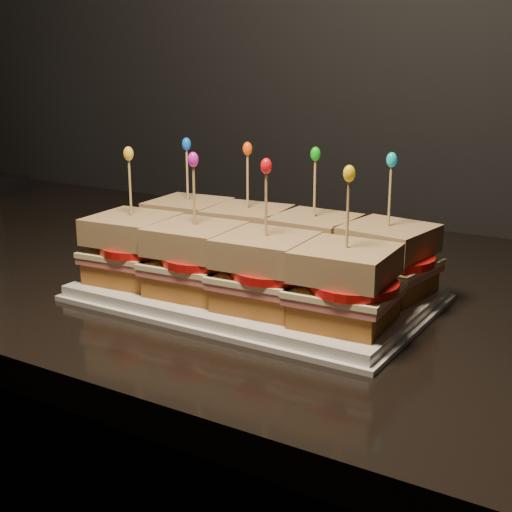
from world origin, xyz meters
The scene contains 59 objects.
granite_slab centered at (-0.29, 1.64, 0.93)m, with size 2.38×0.75×0.04m, color black.
platter centered at (0.05, 1.53, 0.96)m, with size 0.40×0.25×0.02m, color white.
platter_rim centered at (0.05, 1.53, 0.95)m, with size 0.41×0.26×0.01m, color white.
sandwich_0_bread_bot centered at (-0.09, 1.59, 0.98)m, with size 0.09×0.09×0.03m, color brown.
sandwich_0_ham centered at (-0.09, 1.59, 0.99)m, with size 0.10×0.10×0.01m, color #C55558.
sandwich_0_cheese centered at (-0.09, 1.59, 1.00)m, with size 0.10×0.10×0.01m, color #F5E6A4.
sandwich_0_tomato centered at (-0.08, 1.58, 1.01)m, with size 0.09×0.09×0.01m, color red.
sandwich_0_bread_top centered at (-0.09, 1.59, 1.03)m, with size 0.09×0.09×0.03m, color #603211.
sandwich_0_pick centered at (-0.09, 1.59, 1.07)m, with size 0.00×0.00×0.09m, color tan.
sandwich_0_frill centered at (-0.09, 1.59, 1.12)m, with size 0.01×0.01×0.02m, color blue.
sandwich_1_bread_bot centered at (0.00, 1.59, 0.98)m, with size 0.09×0.09×0.03m, color brown.
sandwich_1_ham centered at (0.00, 1.59, 0.99)m, with size 0.10×0.10×0.01m, color #C55558.
sandwich_1_cheese centered at (0.00, 1.59, 1.00)m, with size 0.10×0.10×0.01m, color #F5E6A4.
sandwich_1_tomato centered at (0.01, 1.58, 1.01)m, with size 0.09×0.09×0.01m, color red.
sandwich_1_bread_top centered at (0.00, 1.59, 1.03)m, with size 0.09×0.09×0.03m, color #603211.
sandwich_1_pick centered at (0.00, 1.59, 1.07)m, with size 0.00×0.00×0.09m, color tan.
sandwich_1_frill centered at (0.00, 1.59, 1.12)m, with size 0.01×0.01×0.02m, color #F6500B.
sandwich_2_bread_bot centered at (0.09, 1.59, 0.98)m, with size 0.09×0.09×0.03m, color brown.
sandwich_2_ham centered at (0.09, 1.59, 0.99)m, with size 0.10×0.10×0.01m, color #C55558.
sandwich_2_cheese centered at (0.09, 1.59, 1.00)m, with size 0.10×0.10×0.01m, color #F5E6A4.
sandwich_2_tomato centered at (0.11, 1.58, 1.01)m, with size 0.09×0.09×0.01m, color red.
sandwich_2_bread_top centered at (0.09, 1.59, 1.03)m, with size 0.09×0.09×0.03m, color #603211.
sandwich_2_pick centered at (0.09, 1.59, 1.07)m, with size 0.00×0.00×0.09m, color tan.
sandwich_2_frill centered at (0.09, 1.59, 1.12)m, with size 0.01×0.01×0.02m, color #12A915.
sandwich_3_bread_bot centered at (0.19, 1.59, 0.98)m, with size 0.09×0.09×0.03m, color brown.
sandwich_3_ham centered at (0.19, 1.59, 0.99)m, with size 0.10×0.10×0.01m, color #C55558.
sandwich_3_cheese centered at (0.19, 1.59, 1.00)m, with size 0.10×0.10×0.01m, color #F5E6A4.
sandwich_3_tomato centered at (0.20, 1.58, 1.01)m, with size 0.09×0.09×0.01m, color red.
sandwich_3_bread_top centered at (0.19, 1.59, 1.03)m, with size 0.09×0.09×0.03m, color #603211.
sandwich_3_pick centered at (0.19, 1.59, 1.07)m, with size 0.00×0.00×0.09m, color tan.
sandwich_3_frill centered at (0.19, 1.59, 1.12)m, with size 0.01×0.01×0.02m, color #0EB0B5.
sandwich_4_bread_bot centered at (-0.09, 1.48, 0.98)m, with size 0.09×0.09×0.03m, color brown.
sandwich_4_ham centered at (-0.09, 1.48, 0.99)m, with size 0.10×0.10×0.01m, color #C55558.
sandwich_4_cheese centered at (-0.09, 1.48, 1.00)m, with size 0.10×0.10×0.01m, color #F5E6A4.
sandwich_4_tomato centered at (-0.08, 1.47, 1.01)m, with size 0.09×0.09×0.01m, color red.
sandwich_4_bread_top centered at (-0.09, 1.48, 1.03)m, with size 0.09×0.09×0.03m, color #603211.
sandwich_4_pick centered at (-0.09, 1.48, 1.07)m, with size 0.00×0.00×0.09m, color tan.
sandwich_4_frill centered at (-0.09, 1.48, 1.12)m, with size 0.01×0.01×0.02m, color yellow.
sandwich_5_bread_bot centered at (0.00, 1.48, 0.98)m, with size 0.09×0.09×0.03m, color brown.
sandwich_5_ham centered at (0.00, 1.48, 0.99)m, with size 0.10×0.10×0.01m, color #C55558.
sandwich_5_cheese centered at (0.00, 1.48, 1.00)m, with size 0.10×0.10×0.01m, color #F5E6A4.
sandwich_5_tomato centered at (0.01, 1.47, 1.01)m, with size 0.09×0.09×0.01m, color red.
sandwich_5_bread_top centered at (0.00, 1.48, 1.03)m, with size 0.09×0.09×0.03m, color #603211.
sandwich_5_pick centered at (0.00, 1.48, 1.07)m, with size 0.00×0.00×0.09m, color tan.
sandwich_5_frill centered at (0.00, 1.48, 1.12)m, with size 0.01×0.01×0.02m, color #D01AAF.
sandwich_6_bread_bot centered at (0.09, 1.48, 0.98)m, with size 0.09×0.09×0.03m, color brown.
sandwich_6_ham centered at (0.09, 1.48, 0.99)m, with size 0.10×0.10×0.01m, color #C55558.
sandwich_6_cheese centered at (0.09, 1.48, 1.00)m, with size 0.10×0.10×0.01m, color #F5E6A4.
sandwich_6_tomato centered at (0.11, 1.47, 1.01)m, with size 0.09×0.09×0.01m, color red.
sandwich_6_bread_top centered at (0.09, 1.48, 1.03)m, with size 0.09×0.09×0.03m, color #603211.
sandwich_6_pick centered at (0.09, 1.48, 1.07)m, with size 0.00×0.00×0.09m, color tan.
sandwich_6_frill centered at (0.09, 1.48, 1.12)m, with size 0.01×0.01×0.02m, color red.
sandwich_7_bread_bot centered at (0.19, 1.48, 0.98)m, with size 0.09×0.09×0.03m, color brown.
sandwich_7_ham centered at (0.19, 1.48, 0.99)m, with size 0.10×0.10×0.01m, color #C55558.
sandwich_7_cheese centered at (0.19, 1.48, 1.00)m, with size 0.10×0.10×0.01m, color #F5E6A4.
sandwich_7_tomato centered at (0.20, 1.47, 1.01)m, with size 0.09×0.09×0.01m, color red.
sandwich_7_bread_top centered at (0.19, 1.48, 1.03)m, with size 0.09×0.09×0.03m, color #603211.
sandwich_7_pick centered at (0.19, 1.48, 1.07)m, with size 0.00×0.00×0.09m, color tan.
sandwich_7_frill centered at (0.19, 1.48, 1.12)m, with size 0.01×0.01×0.02m, color yellow.
Camera 1 is at (0.47, 0.84, 1.23)m, focal length 50.00 mm.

